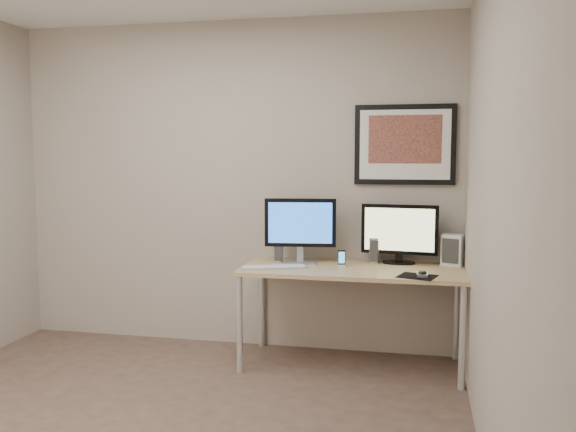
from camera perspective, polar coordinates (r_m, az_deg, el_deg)
name	(u,v)px	position (r m, az deg, el deg)	size (l,w,h in m)	color
room	(171,138)	(3.75, -10.87, 7.16)	(3.60, 3.60, 3.60)	white
desk	(352,277)	(4.46, 6.02, -5.66)	(1.60, 0.70, 0.73)	olive
framed_art	(405,145)	(4.69, 10.87, 6.59)	(0.75, 0.04, 0.60)	black
monitor_large	(300,227)	(4.58, 1.15, -1.07)	(0.54, 0.20, 0.49)	#B6B6BB
monitor_tv	(399,232)	(4.62, 10.39, -1.51)	(0.57, 0.15, 0.45)	black
speaker_left	(279,251)	(4.65, -0.89, -3.28)	(0.07, 0.07, 0.17)	#B6B6BB
speaker_right	(374,250)	(4.65, 8.06, -3.20)	(0.08, 0.08, 0.19)	#B6B6BB
phone_dock	(342,258)	(4.48, 5.04, -3.96)	(0.06, 0.06, 0.12)	black
keyboard	(274,267)	(4.41, -1.36, -4.79)	(0.47, 0.13, 0.02)	#B7B7BC
mousepad	(417,276)	(4.20, 12.00, -5.54)	(0.24, 0.21, 0.00)	black
mouse	(422,273)	(4.20, 12.45, -5.25)	(0.06, 0.11, 0.04)	black
fan_unit	(453,250)	(4.65, 15.16, -3.09)	(0.15, 0.11, 0.23)	silver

